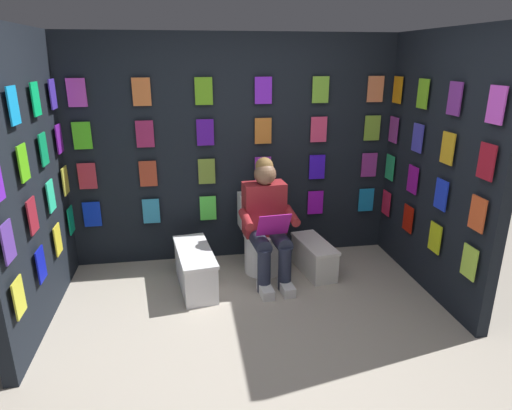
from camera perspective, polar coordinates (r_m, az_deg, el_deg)
The scene contains 8 objects.
ground_plane at distance 3.36m, azimuth 1.27°, elevation -19.59°, with size 30.00×30.00×0.00m, color #B2A899.
display_wall_back at distance 4.58m, azimuth -2.90°, elevation 7.05°, with size 3.44×0.14×2.32m.
display_wall_left at distance 4.24m, azimuth 22.52°, elevation 4.69°, with size 0.14×1.82×2.32m.
display_wall_right at distance 3.82m, azimuth -27.63°, elevation 2.55°, with size 0.14×1.82×2.32m.
toilet at distance 4.48m, azimuth 0.69°, elevation -4.36°, with size 0.42×0.57×0.77m.
person_reading at distance 4.17m, azimuth 1.47°, elevation -2.09°, with size 0.55×0.71×1.19m.
comic_longbox_near at distance 4.50m, azimuth 7.54°, elevation -6.67°, with size 0.35×0.66×0.32m.
comic_longbox_far at distance 4.20m, azimuth -7.92°, elevation -8.18°, with size 0.41×0.83×0.38m.
Camera 1 is at (0.49, 2.59, 2.08)m, focal length 30.75 mm.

